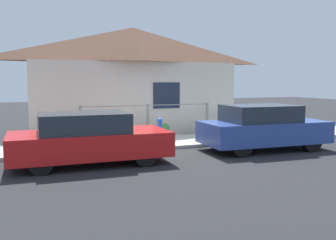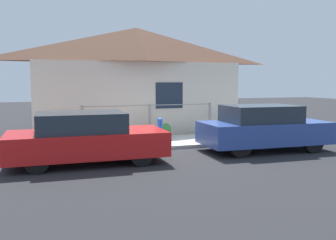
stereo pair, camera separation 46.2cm
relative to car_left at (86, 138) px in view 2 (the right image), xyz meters
name	(u,v)px [view 2 (the right image)]	position (x,y,z in m)	size (l,w,h in m)	color
ground_plane	(169,150)	(2.68, 1.10, -0.66)	(60.00, 60.00, 0.00)	#262628
sidewalk	(158,142)	(2.68, 2.22, -0.61)	(24.00, 2.26, 0.11)	#B2AFA8
house	(137,50)	(2.68, 4.94, 2.69)	(8.45, 2.23, 4.25)	beige
fence	(150,119)	(2.68, 3.20, 0.10)	(4.90, 0.10, 1.20)	gray
car_left	(86,138)	(0.00, 0.00, 0.00)	(4.03, 1.87, 1.33)	red
car_right	(263,128)	(5.35, 0.00, 0.04)	(3.95, 1.86, 1.40)	#2D4793
fire_hydrant	(160,130)	(2.55, 1.63, -0.11)	(0.39, 0.18, 0.85)	blue
potted_plant_near_hydrant	(165,130)	(3.11, 2.72, -0.26)	(0.42, 0.42, 0.53)	#9E5638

